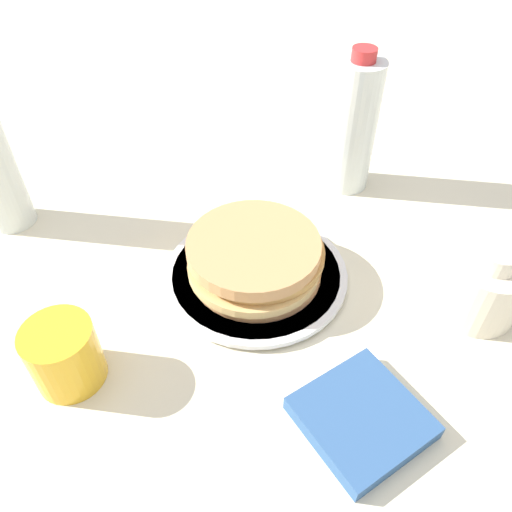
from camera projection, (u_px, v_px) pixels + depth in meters
ground_plane at (232, 278)px, 0.66m from camera, size 4.00×4.00×0.00m
plate at (256, 274)px, 0.66m from camera, size 0.24×0.24×0.01m
pancake_stack at (255, 258)px, 0.63m from camera, size 0.17×0.18×0.05m
juice_glass at (64, 355)px, 0.53m from camera, size 0.08×0.08×0.08m
cream_jug at (484, 285)px, 0.59m from camera, size 0.09×0.09×0.10m
water_bottle_near at (353, 126)px, 0.74m from camera, size 0.07×0.07×0.22m
napkin at (361, 418)px, 0.51m from camera, size 0.16×0.16×0.02m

